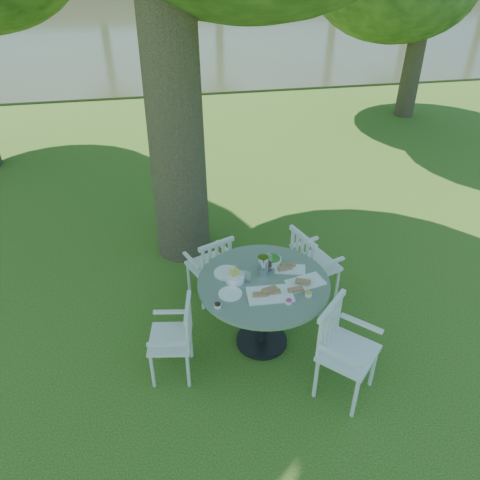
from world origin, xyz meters
name	(u,v)px	position (x,y,z in m)	size (l,w,h in m)	color
ground	(243,308)	(0.00, 0.00, 0.00)	(140.00, 140.00, 0.00)	#22430E
table	(263,295)	(0.09, -0.59, 0.67)	(1.34, 1.34, 0.85)	black
chair_ne	(309,262)	(0.79, 0.01, 0.57)	(0.59, 0.61, 0.97)	silver
chair_nw	(213,264)	(-0.32, 0.23, 0.53)	(0.58, 0.56, 0.89)	silver
chair_sw	(179,334)	(-0.80, -0.84, 0.52)	(0.48, 0.51, 0.88)	silver
chair_se	(339,343)	(0.66, -1.31, 0.59)	(0.69, 0.69, 1.00)	silver
tableware	(261,275)	(0.08, -0.54, 0.89)	(1.16, 0.78, 0.22)	white
river	(160,21)	(0.00, 23.00, 0.00)	(100.00, 28.00, 0.12)	#323821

